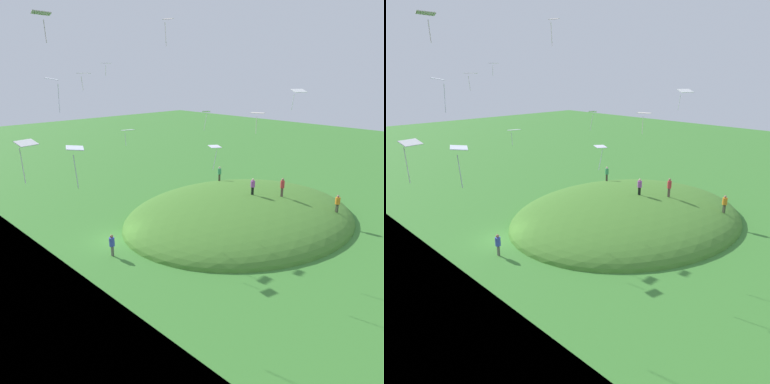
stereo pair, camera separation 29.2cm
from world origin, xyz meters
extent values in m
plane|color=#3A7B2E|center=(0.00, 0.00, 0.00)|extent=(160.00, 160.00, 0.00)
ellipsoid|color=#42792A|center=(11.75, -3.94, 0.00)|extent=(24.22, 20.07, 4.63)
cube|color=black|center=(12.44, -4.68, 2.69)|extent=(0.13, 0.23, 0.77)
cylinder|color=#97489E|center=(12.44, -4.68, 3.38)|extent=(0.43, 0.43, 0.61)
sphere|color=beige|center=(12.44, -4.68, 3.80)|extent=(0.23, 0.23, 0.23)
cube|color=#343928|center=(16.35, -11.35, 1.69)|extent=(0.20, 0.27, 0.79)
cylinder|color=orange|center=(16.35, -11.35, 2.39)|extent=(0.55, 0.55, 0.63)
sphere|color=#996C5E|center=(16.35, -11.35, 2.83)|extent=(0.24, 0.24, 0.24)
cube|color=brown|center=(14.33, -6.73, 2.61)|extent=(0.17, 0.24, 0.87)
cylinder|color=#C43236|center=(14.33, -6.73, 3.39)|extent=(0.48, 0.48, 0.69)
sphere|color=#956A50|center=(14.33, -6.73, 3.86)|extent=(0.26, 0.26, 0.26)
cube|color=#515248|center=(-1.89, -2.37, 0.42)|extent=(0.13, 0.23, 0.85)
cylinder|color=#3747AB|center=(-1.89, -2.37, 1.19)|extent=(0.42, 0.42, 0.67)
sphere|color=#986A4E|center=(-1.89, -2.37, 1.65)|extent=(0.25, 0.25, 0.25)
cube|color=#3B3229|center=(15.54, 2.37, 2.05)|extent=(0.23, 0.14, 0.80)
cylinder|color=#39905A|center=(15.54, 2.37, 2.76)|extent=(0.43, 0.43, 0.63)
sphere|color=beige|center=(15.54, 2.37, 3.20)|extent=(0.24, 0.24, 0.24)
cube|color=white|center=(-7.80, -9.44, 10.23)|extent=(1.20, 1.36, 0.11)
cylinder|color=white|center=(-7.89, -9.52, 9.10)|extent=(0.23, 0.21, 1.69)
cube|color=white|center=(1.58, 6.14, 13.45)|extent=(1.05, 0.77, 0.03)
cylinder|color=white|center=(1.36, 6.14, 12.59)|extent=(0.07, 0.14, 1.22)
cube|color=silver|center=(10.42, -10.03, 12.23)|extent=(1.26, 1.09, 0.23)
cylinder|color=silver|center=(10.13, -9.75, 11.37)|extent=(0.14, 0.09, 1.18)
cube|color=white|center=(-9.44, -7.97, 10.47)|extent=(1.02, 0.79, 0.22)
cylinder|color=white|center=(-9.65, -7.73, 9.38)|extent=(0.09, 0.08, 1.73)
cube|color=silver|center=(1.76, -5.14, 16.90)|extent=(0.65, 0.75, 0.11)
cylinder|color=silver|center=(1.72, -4.92, 15.97)|extent=(0.04, 0.13, 1.54)
cube|color=white|center=(4.00, 6.26, 14.32)|extent=(0.90, 0.68, 0.04)
cylinder|color=white|center=(3.86, 6.19, 13.65)|extent=(0.08, 0.09, 0.91)
cube|color=white|center=(-7.73, -7.24, 16.20)|extent=(1.18, 1.40, 0.09)
cylinder|color=white|center=(-7.71, -7.40, 15.40)|extent=(0.12, 0.14, 1.00)
cube|color=silver|center=(-5.12, -1.96, 13.17)|extent=(1.21, 1.35, 0.17)
cylinder|color=silver|center=(-4.82, -2.02, 11.99)|extent=(0.21, 0.26, 1.80)
cube|color=white|center=(1.11, -0.85, 9.25)|extent=(1.02, 0.81, 0.10)
cylinder|color=white|center=(1.03, -0.61, 8.52)|extent=(0.07, 0.16, 1.00)
cube|color=white|center=(2.62, -8.70, 8.83)|extent=(1.11, 1.22, 0.04)
cylinder|color=white|center=(2.81, -8.57, 7.86)|extent=(0.23, 0.19, 1.42)
cube|color=white|center=(5.59, -5.02, 10.65)|extent=(0.73, 0.74, 0.14)
cylinder|color=white|center=(5.38, -5.14, 9.86)|extent=(0.22, 0.15, 1.26)
cube|color=white|center=(8.26, -7.92, 10.58)|extent=(1.02, 1.20, 0.05)
cylinder|color=white|center=(8.15, -7.92, 9.65)|extent=(0.15, 0.11, 1.33)
camera|label=1|loc=(-16.20, -26.03, 13.65)|focal=36.15mm
camera|label=2|loc=(-15.99, -26.23, 13.65)|focal=36.15mm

